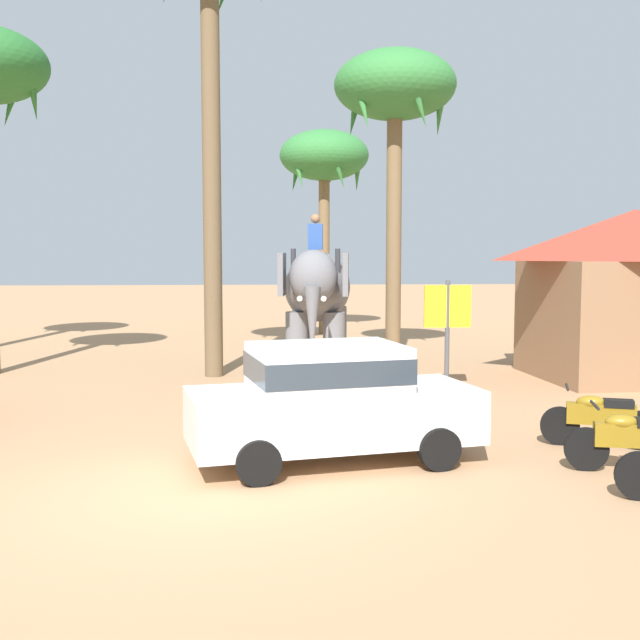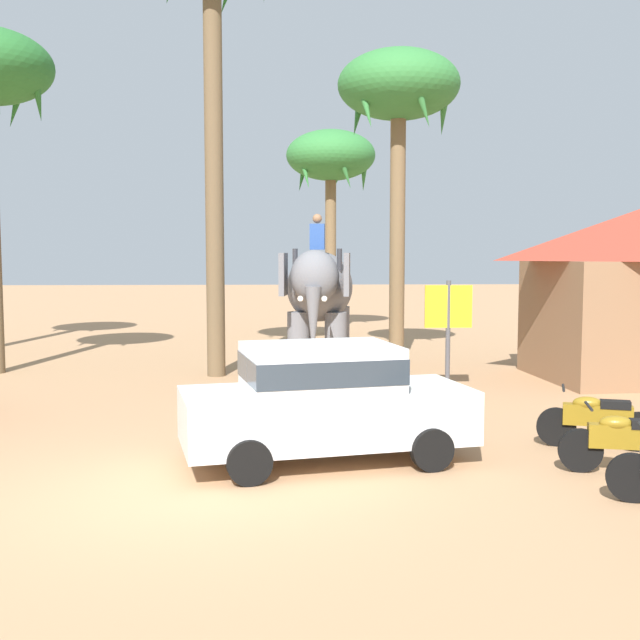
{
  "view_description": "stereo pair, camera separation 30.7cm",
  "coord_description": "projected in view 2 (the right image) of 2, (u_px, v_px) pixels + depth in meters",
  "views": [
    {
      "loc": [
        1.08,
        -9.5,
        3.03
      ],
      "look_at": [
        2.12,
        6.54,
        1.6
      ],
      "focal_mm": 43.86,
      "sensor_mm": 36.0,
      "label": 1
    },
    {
      "loc": [
        1.38,
        -9.52,
        3.03
      ],
      "look_at": [
        2.12,
        6.54,
        1.6
      ],
      "focal_mm": 43.86,
      "sensor_mm": 36.0,
      "label": 2
    }
  ],
  "objects": [
    {
      "name": "elephant_with_mahout",
      "position": [
        319.0,
        294.0,
        18.89
      ],
      "size": [
        1.98,
        3.96,
        3.88
      ],
      "color": "slate",
      "rests_on": "ground"
    },
    {
      "name": "signboard_yellow",
      "position": [
        448.0,
        314.0,
        16.57
      ],
      "size": [
        1.0,
        0.1,
        2.4
      ],
      "color": "#4C4C51",
      "rests_on": "ground"
    },
    {
      "name": "roadside_hut",
      "position": [
        637.0,
        289.0,
        18.35
      ],
      "size": [
        5.31,
        4.57,
        4.0
      ],
      "color": "#8C6647",
      "rests_on": "ground"
    },
    {
      "name": "motorcycle_fourth_in_row",
      "position": [
        627.0,
        441.0,
        10.58
      ],
      "size": [
        1.78,
        0.64,
        0.94
      ],
      "color": "black",
      "rests_on": "ground"
    },
    {
      "name": "ground_plane",
      "position": [
        174.0,
        496.0,
        9.68
      ],
      "size": [
        120.0,
        120.0,
        0.0
      ],
      "primitive_type": "plane",
      "color": "tan"
    },
    {
      "name": "palm_tree_behind_elephant",
      "position": [
        399.0,
        94.0,
        20.41
      ],
      "size": [
        3.2,
        3.2,
        8.25
      ],
      "color": "brown",
      "rests_on": "ground"
    },
    {
      "name": "car_sedan_foreground",
      "position": [
        324.0,
        398.0,
        11.17
      ],
      "size": [
        4.37,
        2.53,
        1.7
      ],
      "color": "white",
      "rests_on": "ground"
    },
    {
      "name": "motorcycle_far_in_row",
      "position": [
        597.0,
        419.0,
        11.95
      ],
      "size": [
        1.74,
        0.76,
        0.94
      ],
      "color": "black",
      "rests_on": "ground"
    },
    {
      "name": "palm_tree_leaning_seaward",
      "position": [
        331.0,
        161.0,
        27.99
      ],
      "size": [
        3.2,
        3.2,
        7.34
      ],
      "color": "brown",
      "rests_on": "ground"
    }
  ]
}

